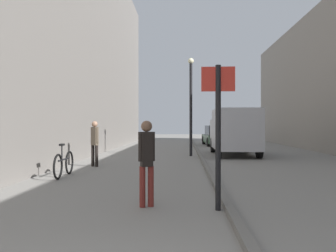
{
  "coord_description": "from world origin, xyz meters",
  "views": [
    {
      "loc": [
        0.78,
        -1.52,
        1.54
      ],
      "look_at": [
        0.14,
        12.68,
        1.47
      ],
      "focal_mm": 36.99,
      "sensor_mm": 36.0,
      "label": 1
    }
  ],
  "objects_px": {
    "pedestrian_mid_block": "(95,140)",
    "bicycle_leaning": "(64,164)",
    "delivery_van": "(234,131)",
    "lamp_post": "(191,100)",
    "pedestrian_main_foreground": "(147,157)",
    "street_sign_post": "(218,124)",
    "parked_car": "(217,136)"
  },
  "relations": [
    {
      "from": "delivery_van",
      "to": "bicycle_leaning",
      "type": "height_order",
      "value": "delivery_van"
    },
    {
      "from": "pedestrian_mid_block",
      "to": "bicycle_leaning",
      "type": "bearing_deg",
      "value": 104.86
    },
    {
      "from": "delivery_van",
      "to": "bicycle_leaning",
      "type": "relative_size",
      "value": 2.72
    },
    {
      "from": "pedestrian_mid_block",
      "to": "lamp_post",
      "type": "xyz_separation_m",
      "value": [
        3.59,
        4.38,
        1.77
      ]
    },
    {
      "from": "delivery_van",
      "to": "street_sign_post",
      "type": "bearing_deg",
      "value": -99.39
    },
    {
      "from": "pedestrian_main_foreground",
      "to": "street_sign_post",
      "type": "bearing_deg",
      "value": -30.08
    },
    {
      "from": "parked_car",
      "to": "bicycle_leaning",
      "type": "distance_m",
      "value": 16.59
    },
    {
      "from": "parked_car",
      "to": "lamp_post",
      "type": "xyz_separation_m",
      "value": [
        -2.11,
        -8.63,
        2.01
      ]
    },
    {
      "from": "lamp_post",
      "to": "bicycle_leaning",
      "type": "bearing_deg",
      "value": -119.54
    },
    {
      "from": "pedestrian_mid_block",
      "to": "delivery_van",
      "type": "distance_m",
      "value": 7.54
    },
    {
      "from": "delivery_van",
      "to": "lamp_post",
      "type": "bearing_deg",
      "value": -166.88
    },
    {
      "from": "street_sign_post",
      "to": "bicycle_leaning",
      "type": "bearing_deg",
      "value": -41.53
    },
    {
      "from": "pedestrian_mid_block",
      "to": "bicycle_leaning",
      "type": "height_order",
      "value": "pedestrian_mid_block"
    },
    {
      "from": "pedestrian_main_foreground",
      "to": "street_sign_post",
      "type": "height_order",
      "value": "street_sign_post"
    },
    {
      "from": "pedestrian_main_foreground",
      "to": "pedestrian_mid_block",
      "type": "distance_m",
      "value": 6.55
    },
    {
      "from": "delivery_van",
      "to": "lamp_post",
      "type": "relative_size",
      "value": 1.01
    },
    {
      "from": "street_sign_post",
      "to": "lamp_post",
      "type": "distance_m",
      "value": 10.69
    },
    {
      "from": "pedestrian_mid_block",
      "to": "street_sign_post",
      "type": "distance_m",
      "value": 7.36
    },
    {
      "from": "pedestrian_main_foreground",
      "to": "bicycle_leaning",
      "type": "xyz_separation_m",
      "value": [
        -2.83,
        3.59,
        -0.55
      ]
    },
    {
      "from": "bicycle_leaning",
      "to": "street_sign_post",
      "type": "bearing_deg",
      "value": -44.11
    },
    {
      "from": "delivery_van",
      "to": "bicycle_leaning",
      "type": "distance_m",
      "value": 9.52
    },
    {
      "from": "parked_car",
      "to": "bicycle_leaning",
      "type": "relative_size",
      "value": 2.43
    },
    {
      "from": "pedestrian_main_foreground",
      "to": "bicycle_leaning",
      "type": "distance_m",
      "value": 4.6
    },
    {
      "from": "street_sign_post",
      "to": "lamp_post",
      "type": "relative_size",
      "value": 0.55
    },
    {
      "from": "delivery_van",
      "to": "street_sign_post",
      "type": "xyz_separation_m",
      "value": [
        -1.9,
        -11.12,
        0.32
      ]
    },
    {
      "from": "parked_car",
      "to": "bicycle_leaning",
      "type": "xyz_separation_m",
      "value": [
        -5.98,
        -15.47,
        -0.33
      ]
    },
    {
      "from": "lamp_post",
      "to": "pedestrian_mid_block",
      "type": "bearing_deg",
      "value": -129.35
    },
    {
      "from": "pedestrian_main_foreground",
      "to": "parked_car",
      "type": "distance_m",
      "value": 19.31
    },
    {
      "from": "pedestrian_mid_block",
      "to": "street_sign_post",
      "type": "relative_size",
      "value": 0.64
    },
    {
      "from": "pedestrian_main_foreground",
      "to": "street_sign_post",
      "type": "distance_m",
      "value": 1.46
    },
    {
      "from": "pedestrian_main_foreground",
      "to": "lamp_post",
      "type": "xyz_separation_m",
      "value": [
        1.05,
        10.42,
        1.79
      ]
    },
    {
      "from": "parked_car",
      "to": "lamp_post",
      "type": "relative_size",
      "value": 0.9
    }
  ]
}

